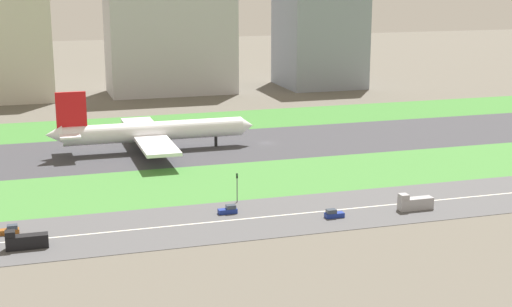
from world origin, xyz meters
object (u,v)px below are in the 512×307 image
object	(u,v)px
hangar_building	(170,37)
car_2	(228,210)
airliner	(149,132)
office_tower	(319,39)
fuel_tank_west	(173,63)
car_1	(10,230)
traffic_light	(237,185)
truck_1	(415,203)
truck_0	(26,241)
car_3	(334,214)

from	to	relation	value
hangar_building	car_2	bearing A→B (deg)	-96.77
airliner	office_tower	xyz separation A→B (m)	(101.78, 114.00, 16.44)
fuel_tank_west	car_1	bearing A→B (deg)	-109.41
airliner	traffic_light	world-z (taller)	airliner
airliner	truck_1	world-z (taller)	airliner
airliner	truck_0	world-z (taller)	airliner
car_3	traffic_light	world-z (taller)	traffic_light
airliner	fuel_tank_west	distance (m)	163.63
car_3	hangar_building	distance (m)	193.57
airliner	car_3	xyz separation A→B (m)	(29.35, -78.00, -5.31)
truck_0	car_3	xyz separation A→B (m)	(67.50, 0.00, -0.75)
airliner	office_tower	distance (m)	153.71
hangar_building	truck_0	bearing A→B (deg)	-109.22
car_3	traffic_light	bearing A→B (deg)	-45.25
car_1	airliner	bearing A→B (deg)	58.68
car_3	truck_0	bearing A→B (deg)	0.00
truck_1	hangar_building	world-z (taller)	hangar_building
office_tower	fuel_tank_west	xyz separation A→B (m)	(-63.17, 45.00, -14.61)
airliner	car_3	world-z (taller)	airliner
car_2	traffic_light	world-z (taller)	traffic_light
office_tower	airliner	bearing A→B (deg)	-131.76
traffic_light	car_1	bearing A→B (deg)	-171.41
truck_1	truck_0	world-z (taller)	same
hangar_building	car_3	bearing A→B (deg)	-89.83
car_1	traffic_light	world-z (taller)	traffic_light
car_1	car_2	world-z (taller)	same
airliner	fuel_tank_west	world-z (taller)	airliner
truck_0	car_2	distance (m)	46.41
car_1	office_tower	size ratio (longest dim) A/B	0.10
airliner	car_2	world-z (taller)	airliner
truck_1	traffic_light	xyz separation A→B (m)	(-38.46, 17.99, 2.62)
airliner	car_3	distance (m)	83.51
truck_1	office_tower	bearing A→B (deg)	-105.10
office_tower	car_3	bearing A→B (deg)	-110.67
airliner	truck_1	xyz separation A→B (m)	(49.97, -78.00, -4.56)
car_3	office_tower	size ratio (longest dim) A/B	0.10
airliner	truck_1	distance (m)	92.75
truck_0	car_3	world-z (taller)	truck_0
airliner	truck_0	bearing A→B (deg)	-116.06
truck_1	hangar_building	size ratio (longest dim) A/B	0.15
truck_0	car_2	bearing A→B (deg)	-167.56
truck_0	traffic_light	world-z (taller)	traffic_light
car_3	traffic_light	xyz separation A→B (m)	(-17.84, 17.99, 3.37)
car_3	fuel_tank_west	xyz separation A→B (m)	(9.26, 237.00, 7.14)
car_3	fuel_tank_west	size ratio (longest dim) A/B	0.20
car_1	fuel_tank_west	xyz separation A→B (m)	(79.99, 227.00, 7.14)
car_2	truck_0	bearing A→B (deg)	-167.56
airliner	car_3	size ratio (longest dim) A/B	14.77
truck_0	fuel_tank_west	world-z (taller)	fuel_tank_west
car_1	traffic_light	xyz separation A→B (m)	(52.89, 7.99, 3.37)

